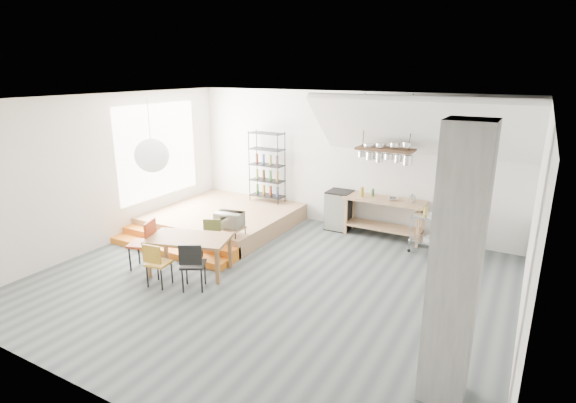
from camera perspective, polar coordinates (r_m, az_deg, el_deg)
The scene contains 26 objects.
floor at distance 8.21m, azimuth -2.46°, elevation -10.08°, with size 8.00×8.00×0.00m, color #495254.
wall_back at distance 10.69m, azimuth 7.35°, elevation 5.16°, with size 8.00×0.04×3.20m, color silver.
wall_left at distance 10.27m, azimuth -22.00°, elevation 3.62°, with size 0.04×7.00×3.20m, color silver.
wall_right at distance 6.57m, azimuth 28.65°, elevation -3.95°, with size 0.04×7.00×3.20m, color silver.
ceiling at distance 7.37m, azimuth -2.77°, elevation 12.81°, with size 8.00×7.00×0.02m, color white.
slope_ceiling at distance 9.44m, azimuth 16.44°, elevation 8.99°, with size 4.40×1.80×0.15m, color white.
window_pane at distance 11.19m, azimuth -16.12°, elevation 6.20°, with size 0.02×2.50×2.20m, color white.
platform at distance 10.98m, azimuth -8.13°, elevation -2.13°, with size 3.00×3.00×0.40m, color #A57852.
step_lower at distance 9.66m, azimuth -15.12°, elevation -6.04°, with size 3.00×0.35×0.13m, color orange.
step_upper at distance 9.87m, azimuth -13.74°, elevation -5.04°, with size 3.00×0.35×0.27m, color orange.
concrete_column at distance 5.20m, azimuth 20.47°, elevation -8.03°, with size 0.50×0.50×3.20m, color slate.
kitchen_counter at distance 10.25m, azimuth 12.11°, elevation -1.18°, with size 1.80×0.60×0.91m.
stove at distance 10.02m, azimuth 19.72°, elevation -3.11°, with size 0.60×0.60×1.18m.
pot_rack at distance 9.72m, azimuth 12.34°, elevation 6.05°, with size 1.20×0.50×1.43m.
wire_shelving at distance 11.37m, azimuth -2.69°, elevation 4.54°, with size 0.88×0.38×1.80m.
microwave_shelf at distance 9.30m, azimuth -7.44°, elevation -3.30°, with size 0.60×0.40×0.16m.
paper_lantern at distance 8.33m, azimuth -16.91°, elevation 5.61°, with size 0.60×0.60×0.60m, color white.
dining_table at distance 8.50m, azimuth -12.44°, elevation -4.94°, with size 1.65×1.24×0.70m.
chair_mustard at distance 8.14m, azimuth -16.42°, elevation -7.26°, with size 0.42×0.42×0.81m.
chair_black at distance 7.84m, azimuth -12.08°, elevation -7.54°, with size 0.55×0.55×0.88m.
chair_olive at distance 9.05m, azimuth -9.71°, elevation -4.40°, with size 0.49×0.49×0.81m.
chair_red at distance 8.90m, azimuth -17.67°, elevation -4.69°, with size 0.56×0.56×0.96m.
rolling_cart at distance 9.61m, azimuth 17.87°, elevation -3.43°, with size 0.90×0.61×0.82m.
mini_fridge at distance 10.70m, azimuth 6.52°, elevation -1.08°, with size 0.55×0.55×0.93m, color black.
microwave at distance 9.24m, azimuth -7.48°, elevation -2.29°, with size 0.55×0.38×0.31m, color beige.
bowl at distance 10.07m, azimuth 13.12°, elevation 0.28°, with size 0.22×0.22×0.05m, color silver.
Camera 1 is at (3.89, -6.24, 3.66)m, focal length 28.00 mm.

